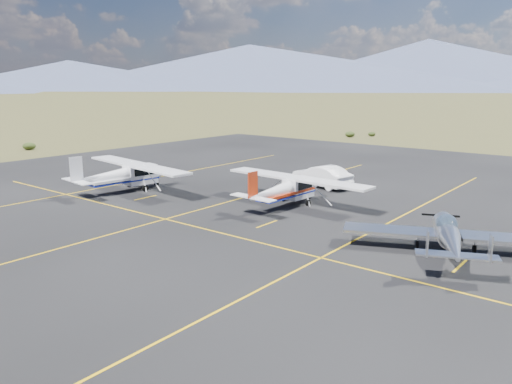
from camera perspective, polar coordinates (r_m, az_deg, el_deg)
ground at (r=28.39m, az=17.23°, el=-4.84°), size 1600.00×1600.00×0.00m
apron at (r=31.44m, az=5.30°, el=-2.65°), size 72.00×72.00×0.02m
aircraft_low_wing at (r=25.65m, az=21.08°, el=-4.53°), size 7.50×9.75×2.18m
aircraft_cessna at (r=33.28m, az=3.53°, el=0.44°), size 6.66×11.13×2.82m
aircraft_plain at (r=39.09m, az=-14.86°, el=1.99°), size 7.28×12.05×3.04m
sedan at (r=39.99m, az=7.52°, el=1.82°), size 2.92×5.46×1.71m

